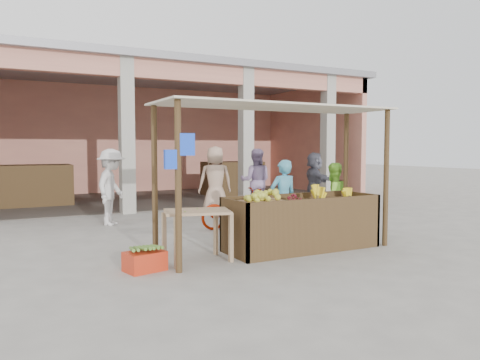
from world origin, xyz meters
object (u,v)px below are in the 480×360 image
motorcycle (236,208)px  vendor_blue (283,196)px  side_table (197,219)px  red_crate (145,261)px  vendor_green (333,196)px  fruit_stall (302,225)px

motorcycle → vendor_blue: bearing=-166.5°
side_table → red_crate: 1.00m
vendor_blue → motorcycle: bearing=-77.1°
vendor_blue → vendor_green: (1.16, -0.03, -0.05)m
motorcycle → red_crate: bearing=134.2°
fruit_stall → vendor_blue: bearing=75.3°
fruit_stall → vendor_blue: (0.25, 0.95, 0.39)m
side_table → vendor_green: bearing=30.3°
fruit_stall → motorcycle: size_ratio=1.55×
fruit_stall → side_table: size_ratio=2.39×
red_crate → motorcycle: motorcycle is taller
vendor_blue → motorcycle: 1.44m
fruit_stall → motorcycle: bearing=90.8°
side_table → vendor_green: 3.41m
vendor_green → motorcycle: bearing=-41.3°
motorcycle → vendor_green: bearing=-132.4°
fruit_stall → red_crate: fruit_stall is taller
side_table → motorcycle: motorcycle is taller
fruit_stall → motorcycle: 2.32m
motorcycle → fruit_stall: bearing=-177.3°
vendor_green → fruit_stall: bearing=36.2°
red_crate → side_table: bearing=-1.9°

